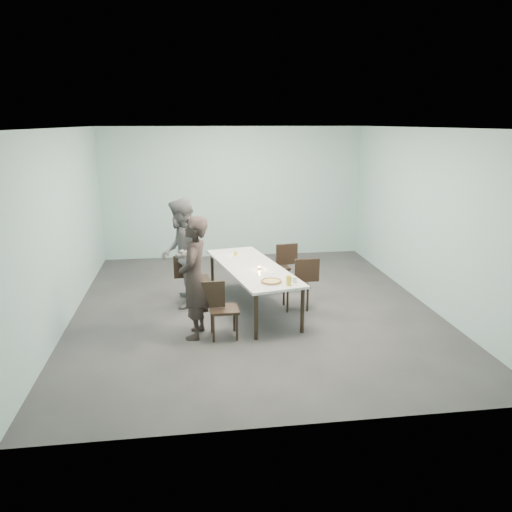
{
  "coord_description": "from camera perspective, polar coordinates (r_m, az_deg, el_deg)",
  "views": [
    {
      "loc": [
        -1.07,
        -8.0,
        3.08
      ],
      "look_at": [
        0.0,
        -0.32,
        1.0
      ],
      "focal_mm": 35.0,
      "sensor_mm": 36.0,
      "label": 1
    }
  ],
  "objects": [
    {
      "name": "ground",
      "position": [
        8.64,
        -0.3,
        -5.86
      ],
      "size": [
        7.0,
        7.0,
        0.0
      ],
      "primitive_type": "plane",
      "color": "#333335",
      "rests_on": "ground"
    },
    {
      "name": "diner_far",
      "position": [
        8.57,
        -8.54,
        0.34
      ],
      "size": [
        0.77,
        0.95,
        1.87
      ],
      "primitive_type": "imported",
      "rotation": [
        0.0,
        0.0,
        -1.64
      ],
      "color": "slate",
      "rests_on": "ground"
    },
    {
      "name": "diner_near",
      "position": [
        7.28,
        -7.06,
        -2.49
      ],
      "size": [
        0.55,
        0.73,
        1.81
      ],
      "primitive_type": "imported",
      "rotation": [
        0.0,
        0.0,
        -1.77
      ],
      "color": "black",
      "rests_on": "ground"
    },
    {
      "name": "room_shell",
      "position": [
        8.14,
        -0.31,
        7.57
      ],
      "size": [
        6.02,
        7.02,
        3.01
      ],
      "color": "#9DC5C6",
      "rests_on": "ground"
    },
    {
      "name": "side_plate",
      "position": [
        8.01,
        1.69,
        -1.86
      ],
      "size": [
        0.18,
        0.18,
        0.01
      ],
      "primitive_type": "cylinder",
      "color": "white",
      "rests_on": "table"
    },
    {
      "name": "tealight",
      "position": [
        8.18,
        0.41,
        -1.4
      ],
      "size": [
        0.06,
        0.06,
        0.05
      ],
      "color": "silver",
      "rests_on": "table"
    },
    {
      "name": "beer_glass",
      "position": [
        7.38,
        3.75,
        -2.82
      ],
      "size": [
        0.08,
        0.08,
        0.15
      ],
      "primitive_type": "cylinder",
      "color": "gold",
      "rests_on": "table"
    },
    {
      "name": "chair_near_right",
      "position": [
        8.48,
        5.11,
        -2.76
      ],
      "size": [
        0.61,
        0.42,
        0.87
      ],
      "rotation": [
        0.0,
        0.0,
        3.13
      ],
      "color": "black",
      "rests_on": "ground"
    },
    {
      "name": "menu",
      "position": [
        9.03,
        -2.79,
        0.06
      ],
      "size": [
        0.34,
        0.28,
        0.01
      ],
      "primitive_type": "cube",
      "rotation": [
        0.0,
        0.0,
        0.21
      ],
      "color": "silver",
      "rests_on": "table"
    },
    {
      "name": "pizza",
      "position": [
        7.51,
        1.75,
        -2.93
      ],
      "size": [
        0.34,
        0.34,
        0.04
      ],
      "color": "white",
      "rests_on": "table"
    },
    {
      "name": "table",
      "position": [
        8.38,
        -0.45,
        -1.54
      ],
      "size": [
        1.42,
        2.73,
        0.75
      ],
      "rotation": [
        0.0,
        0.0,
        0.21
      ],
      "color": "white",
      "rests_on": "ground"
    },
    {
      "name": "chair_near_left",
      "position": [
        7.34,
        -4.33,
        -5.62
      ],
      "size": [
        0.61,
        0.43,
        0.87
      ],
      "rotation": [
        0.0,
        0.0,
        0.02
      ],
      "color": "black",
      "rests_on": "ground"
    },
    {
      "name": "chair_far_left",
      "position": [
        8.76,
        -7.27,
        -2.23
      ],
      "size": [
        0.63,
        0.45,
        0.87
      ],
      "rotation": [
        0.0,
        0.0,
        0.08
      ],
      "color": "black",
      "rests_on": "ground"
    },
    {
      "name": "amber_tumbler",
      "position": [
        9.0,
        -2.35,
        0.26
      ],
      "size": [
        0.07,
        0.07,
        0.08
      ],
      "primitive_type": "cylinder",
      "color": "gold",
      "rests_on": "table"
    },
    {
      "name": "water_tumbler",
      "position": [
        7.51,
        4.38,
        -2.74
      ],
      "size": [
        0.08,
        0.08,
        0.09
      ],
      "primitive_type": "cylinder",
      "color": "silver",
      "rests_on": "table"
    },
    {
      "name": "chair_far_right",
      "position": [
        9.46,
        2.9,
        -0.83
      ],
      "size": [
        0.64,
        0.47,
        0.87
      ],
      "rotation": [
        0.0,
        0.0,
        3.28
      ],
      "color": "black",
      "rests_on": "ground"
    }
  ]
}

